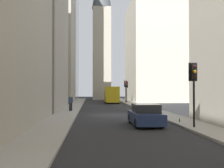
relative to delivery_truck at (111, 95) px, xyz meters
The scene contains 14 objects.
ground_plane 22.55m from the delivery_truck, behind, with size 135.00×135.00×0.00m, color #262628.
sidewalk_right 23.26m from the delivery_truck, 165.28° to the left, with size 90.00×2.20×0.14m, color #A8A399.
sidewalk_left 22.72m from the delivery_truck, behind, with size 90.00×2.20×0.14m, color #A8A399.
building_left_far 14.28m from the delivery_truck, 52.28° to the right, with size 15.59×10.00×19.49m.
building_right_midfar 19.99m from the delivery_truck, 138.23° to the left, with size 16.16×10.00×20.27m.
building_right_far 20.48m from the delivery_truck, 57.33° to the left, with size 14.57×10.00×32.32m.
church_spire 23.60m from the delivery_truck, ahead, with size 4.57×4.57×34.48m.
delivery_truck is the anchor object (origin of this frame).
sedan_navy 30.04m from the delivery_truck, behind, with size 4.30×1.78×1.42m.
traffic_light_foreground 32.20m from the delivery_truck, behind, with size 0.43×0.52×3.82m.
traffic_light_midblock 2.93m from the delivery_truck, 82.47° to the right, with size 0.43×0.52×3.78m.
traffic_light_far_junction 3.17m from the delivery_truck, 74.59° to the right, with size 0.43×0.52×3.67m.
pedestrian 19.79m from the delivery_truck, 163.43° to the left, with size 0.26×0.44×1.70m.
discarded_bottle 29.55m from the delivery_truck, behind, with size 0.07×0.07×0.27m.
Camera 1 is at (-25.69, 2.18, 2.36)m, focal length 44.83 mm.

